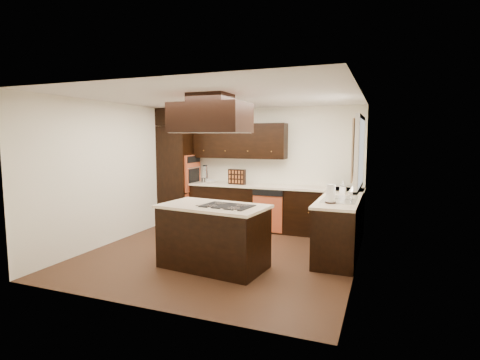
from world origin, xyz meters
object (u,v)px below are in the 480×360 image
Objects in this scene: island at (214,238)px; spice_rack at (237,177)px; oven_column at (179,175)px; range_hood at (211,118)px.

spice_rack is at bearing 110.34° from island.
oven_column is 5.64× the size of spice_rack.
range_hood is 2.56m from spice_rack.
range_hood reaches higher than oven_column.
island is at bearing -68.02° from spice_rack.
oven_column reaches higher than spice_rack.
range_hood is (-0.06, 0.07, 1.72)m from island.
spice_rack is at bearing 102.52° from range_hood.
range_hood is 2.80× the size of spice_rack.
oven_column is at bearing -171.05° from spice_rack.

